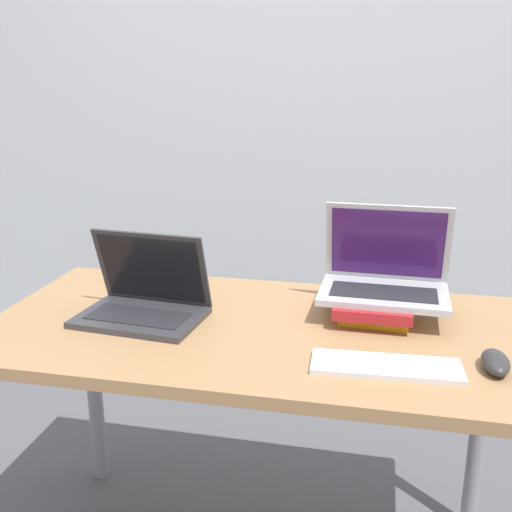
# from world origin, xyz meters

# --- Properties ---
(wall_back) EXTENTS (8.00, 0.05, 2.70)m
(wall_back) POSITION_xyz_m (0.00, 1.50, 1.35)
(wall_back) COLOR silver
(wall_back) RESTS_ON ground_plane
(desk) EXTENTS (1.34, 0.69, 0.74)m
(desk) POSITION_xyz_m (0.00, 0.34, 0.65)
(desk) COLOR #9E754C
(desk) RESTS_ON ground_plane
(laptop_left) EXTENTS (0.33, 0.24, 0.22)m
(laptop_left) POSITION_xyz_m (-0.29, 0.33, 0.79)
(laptop_left) COLOR #333338
(laptop_left) RESTS_ON desk
(book_stack) EXTENTS (0.20, 0.27, 0.05)m
(book_stack) POSITION_xyz_m (0.29, 0.48, 0.77)
(book_stack) COLOR gold
(book_stack) RESTS_ON desk
(laptop_on_books) EXTENTS (0.33, 0.23, 0.23)m
(laptop_on_books) POSITION_xyz_m (0.31, 0.49, 0.84)
(laptop_on_books) COLOR #B2B2B7
(laptop_on_books) RESTS_ON book_stack
(wireless_keyboard) EXTENTS (0.32, 0.12, 0.01)m
(wireless_keyboard) POSITION_xyz_m (0.32, 0.17, 0.75)
(wireless_keyboard) COLOR silver
(wireless_keyboard) RESTS_ON desk
(mouse) EXTENTS (0.06, 0.11, 0.04)m
(mouse) POSITION_xyz_m (0.55, 0.21, 0.76)
(mouse) COLOR #2D2D2D
(mouse) RESTS_ON desk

